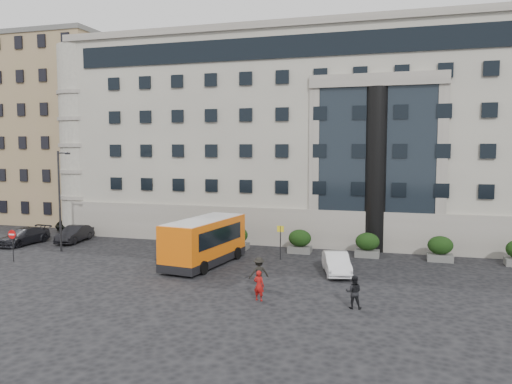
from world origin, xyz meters
TOP-DOWN VIEW (x-y plane):
  - ground at (0.00, 0.00)m, footprint 120.00×120.00m
  - civic_building at (6.00, 22.00)m, footprint 44.00×24.00m
  - entrance_column at (12.00, 10.30)m, footprint 1.80×1.80m
  - apartment_near at (-24.00, 20.00)m, footprint 14.00×14.00m
  - apartment_far at (-27.00, 38.00)m, footprint 13.00×13.00m
  - hedge_a at (-4.00, 7.80)m, footprint 1.80×1.26m
  - hedge_b at (1.20, 7.80)m, footprint 1.80×1.26m
  - hedge_c at (6.40, 7.80)m, footprint 1.80×1.26m
  - hedge_d at (11.60, 7.80)m, footprint 1.80×1.26m
  - hedge_e at (16.80, 7.80)m, footprint 1.80×1.26m
  - street_lamp at (-11.94, 3.00)m, footprint 1.16×0.18m
  - bus_stop_sign at (5.50, 5.00)m, footprint 0.50×0.08m
  - no_entry_sign at (-13.00, -1.04)m, footprint 0.64×0.16m
  - minibus at (0.72, 1.96)m, footprint 3.74×8.08m
  - red_truck at (-15.27, 16.97)m, footprint 3.48×6.25m
  - parked_car_b at (-13.48, 6.75)m, footprint 2.01×4.48m
  - parked_car_c at (-17.00, 4.65)m, footprint 2.31×4.96m
  - parked_car_d at (-17.00, 12.80)m, footprint 3.44×6.01m
  - white_taxi at (10.00, 1.95)m, footprint 2.56×4.56m
  - pedestrian_a at (6.70, -5.00)m, footprint 0.67×0.51m
  - pedestrian_b at (11.73, -4.91)m, footprint 0.89×0.72m
  - pedestrian_c at (6.04, -2.68)m, footprint 1.37×1.20m

SIDE VIEW (x-z plane):
  - ground at x=0.00m, z-range 0.00..0.00m
  - parked_car_c at x=-17.00m, z-range 0.00..1.40m
  - white_taxi at x=10.00m, z-range 0.00..1.42m
  - parked_car_b at x=-13.48m, z-range 0.00..1.43m
  - parked_car_d at x=-17.00m, z-range 0.00..1.58m
  - pedestrian_a at x=6.70m, z-range 0.00..1.65m
  - pedestrian_b at x=11.73m, z-range 0.00..1.71m
  - pedestrian_c at x=6.04m, z-range 0.00..1.84m
  - hedge_a at x=-4.00m, z-range 0.01..1.85m
  - hedge_b at x=1.20m, z-range 0.01..1.85m
  - hedge_c at x=6.40m, z-range 0.01..1.85m
  - hedge_d at x=11.60m, z-range 0.01..1.85m
  - hedge_e at x=16.80m, z-range 0.01..1.85m
  - red_truck at x=-15.27m, z-range 0.04..3.24m
  - no_entry_sign at x=-13.00m, z-range 0.49..2.81m
  - bus_stop_sign at x=5.50m, z-range 0.47..2.99m
  - minibus at x=0.72m, z-range 0.16..3.41m
  - street_lamp at x=-11.94m, z-range 0.37..8.37m
  - entrance_column at x=12.00m, z-range 0.00..13.00m
  - civic_building at x=6.00m, z-range 0.00..18.00m
  - apartment_near at x=-24.00m, z-range 0.00..20.00m
  - apartment_far at x=-27.00m, z-range 0.00..22.00m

